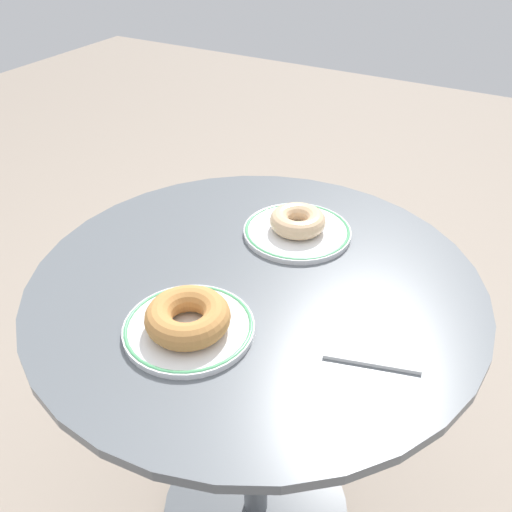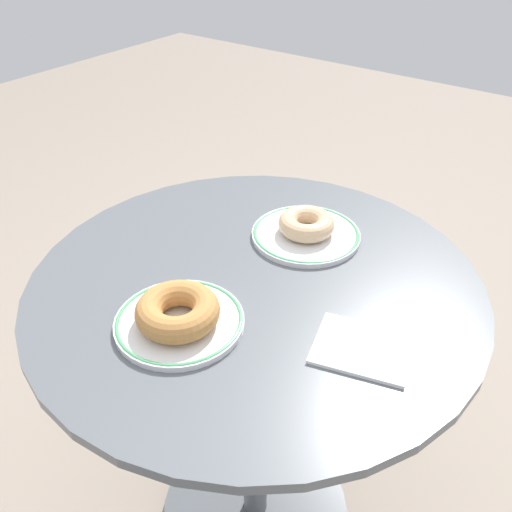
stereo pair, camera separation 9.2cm
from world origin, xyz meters
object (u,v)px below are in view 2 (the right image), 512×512
Objects in this scene: paper_napkin at (362,348)px; plate_right at (307,235)px; plate_left at (179,321)px; donut_glazed at (308,224)px; donut_old_fashioned at (178,311)px; cafe_table at (255,377)px.

plate_right is at bearing 47.33° from paper_napkin.
plate_left is 0.33m from donut_glazed.
plate_left and plate_right have the same top height.
cafe_table is at bearing -7.22° from donut_old_fashioned.
donut_old_fashioned is (-0.00, -0.00, 0.03)m from plate_left.
cafe_table is at bearing 78.91° from paper_napkin.
cafe_table is 3.88× the size of plate_left.
plate_left is 1.56× the size of donut_old_fashioned.
plate_left is 0.33m from plate_right.
plate_left is at bearing 175.20° from plate_right.
donut_glazed reaches higher than plate_right.
donut_old_fashioned reaches higher than paper_napkin.
plate_right is at bearing -4.13° from donut_old_fashioned.
donut_old_fashioned is 1.20× the size of donut_glazed.
plate_left is (-0.16, 0.02, 0.25)m from cafe_table.
plate_right is 1.61× the size of donut_old_fashioned.
plate_left is 0.28m from paper_napkin.
donut_glazed is at bearing 47.33° from paper_napkin.
donut_glazed reaches higher than cafe_table.
plate_right is 0.33m from donut_old_fashioned.
paper_napkin is at bearing -64.91° from plate_left.
donut_glazed is at bearing 90.00° from plate_right.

